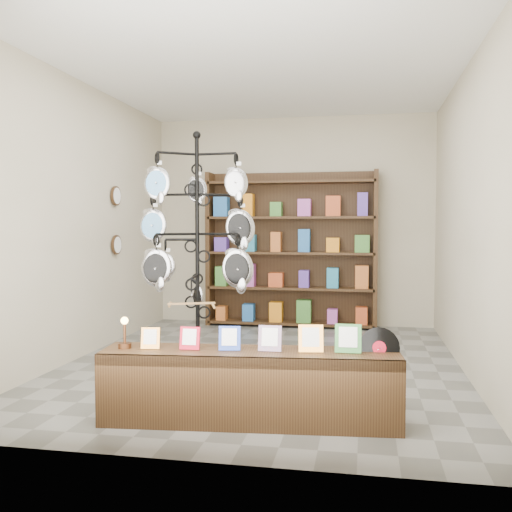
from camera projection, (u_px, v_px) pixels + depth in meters
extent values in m
plane|color=slate|center=(262.00, 364.00, 5.92)|extent=(5.00, 5.00, 0.00)
plane|color=#BFB39A|center=(293.00, 221.00, 8.29)|extent=(4.00, 0.00, 4.00)
plane|color=#BFB39A|center=(189.00, 214.00, 3.39)|extent=(4.00, 0.00, 4.00)
plane|color=#BFB39A|center=(82.00, 220.00, 6.21)|extent=(0.00, 5.00, 5.00)
plane|color=#BFB39A|center=(467.00, 219.00, 5.46)|extent=(0.00, 5.00, 5.00)
plane|color=white|center=(263.00, 71.00, 5.76)|extent=(5.00, 5.00, 0.00)
cylinder|color=black|center=(198.00, 371.00, 5.55)|extent=(0.59, 0.59, 0.03)
cylinder|color=black|center=(197.00, 256.00, 5.49)|extent=(0.05, 0.05, 2.28)
sphere|color=black|center=(197.00, 135.00, 5.43)|extent=(0.08, 0.08, 0.08)
ellipsoid|color=silver|center=(198.00, 297.00, 5.75)|extent=(0.13, 0.07, 0.24)
cube|color=#AC8047|center=(192.00, 303.00, 5.18)|extent=(0.41, 0.18, 0.04)
cube|color=black|center=(250.00, 387.00, 4.14)|extent=(2.18, 0.64, 0.53)
cube|color=orange|center=(151.00, 338.00, 4.19)|extent=(0.14, 0.06, 0.16)
cube|color=#B80E22|center=(190.00, 338.00, 4.16)|extent=(0.15, 0.07, 0.17)
cube|color=#263FA5|center=(230.00, 338.00, 4.13)|extent=(0.16, 0.07, 0.18)
cube|color=#E54C33|center=(270.00, 338.00, 4.10)|extent=(0.17, 0.07, 0.19)
cube|color=orange|center=(311.00, 338.00, 4.08)|extent=(0.18, 0.07, 0.20)
cube|color=#337233|center=(348.00, 338.00, 4.05)|extent=(0.19, 0.08, 0.20)
cylinder|color=black|center=(379.00, 348.00, 4.08)|extent=(0.30, 0.09, 0.29)
cylinder|color=#B80E22|center=(379.00, 348.00, 4.08)|extent=(0.10, 0.04, 0.10)
cylinder|color=#482714|center=(125.00, 346.00, 4.21)|extent=(0.10, 0.10, 0.04)
cylinder|color=#482714|center=(125.00, 334.00, 4.20)|extent=(0.02, 0.02, 0.14)
sphere|color=#FFBF59|center=(124.00, 321.00, 4.20)|extent=(0.05, 0.05, 0.05)
cube|color=black|center=(292.00, 249.00, 8.25)|extent=(2.40, 0.04, 2.20)
cube|color=black|center=(210.00, 249.00, 8.32)|extent=(0.06, 0.36, 2.20)
cube|color=black|center=(375.00, 250.00, 7.88)|extent=(0.06, 0.36, 2.20)
cube|color=black|center=(290.00, 323.00, 8.15)|extent=(2.36, 0.36, 0.04)
cube|color=black|center=(291.00, 288.00, 8.13)|extent=(2.36, 0.36, 0.03)
cube|color=black|center=(291.00, 253.00, 8.10)|extent=(2.36, 0.36, 0.04)
cube|color=black|center=(291.00, 218.00, 8.07)|extent=(2.36, 0.36, 0.04)
cube|color=black|center=(291.00, 182.00, 8.05)|extent=(2.36, 0.36, 0.04)
cylinder|color=black|center=(116.00, 196.00, 6.98)|extent=(0.03, 0.24, 0.24)
cylinder|color=black|center=(116.00, 245.00, 7.01)|extent=(0.03, 0.24, 0.24)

